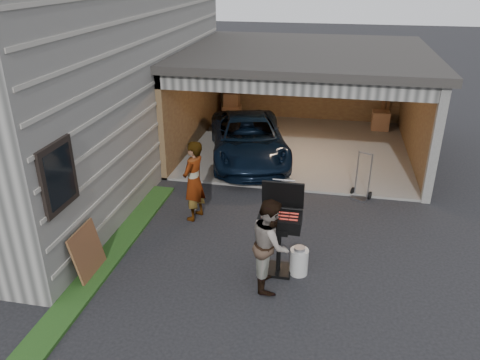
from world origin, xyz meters
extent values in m
plane|color=black|center=(0.00, 0.00, 0.00)|extent=(80.00, 80.00, 0.00)
cube|color=#474744|center=(-6.00, 4.00, 2.75)|extent=(7.00, 11.00, 5.50)
cube|color=#193814|center=(-2.25, -1.00, 0.03)|extent=(0.50, 8.00, 0.06)
cube|color=#605E59|center=(0.75, 6.50, 0.03)|extent=(6.50, 6.00, 0.06)
cube|color=#4D3524|center=(0.75, 9.43, 1.35)|extent=(6.50, 0.15, 2.70)
cube|color=#4D3524|center=(3.92, 6.50, 1.35)|extent=(0.15, 6.00, 2.70)
cube|color=#4D3524|center=(-2.42, 6.50, 1.35)|extent=(0.15, 6.00, 2.70)
cube|color=#2D2B28|center=(0.75, 6.50, 2.80)|extent=(6.80, 6.30, 0.20)
cube|color=#474744|center=(0.75, 3.58, 2.52)|extent=(6.50, 0.16, 0.36)
cube|color=beige|center=(0.75, 4.80, 2.62)|extent=(6.00, 2.40, 0.06)
cube|color=#474744|center=(3.90, 3.55, 1.35)|extent=(0.20, 0.18, 2.70)
cube|color=brown|center=(-1.80, 8.70, 0.31)|extent=(0.60, 0.50, 0.50)
cube|color=brown|center=(-1.80, 8.70, 0.79)|extent=(0.50, 0.45, 0.45)
cube|color=brown|center=(3.20, 8.60, 0.36)|extent=(0.55, 0.50, 0.60)
cube|color=brown|center=(3.38, 9.20, 1.20)|extent=(0.24, 0.43, 2.20)
imported|color=black|center=(-0.58, 5.21, 0.59)|extent=(3.02, 4.62, 1.18)
imported|color=#9FBAC8|center=(-1.10, 1.79, 0.87)|extent=(0.57, 0.72, 1.75)
imported|color=#492B1C|center=(0.80, -0.20, 0.81)|extent=(0.75, 0.89, 1.62)
cube|color=black|center=(0.90, 0.20, 0.03)|extent=(0.47, 0.47, 0.06)
cylinder|color=black|center=(0.90, 0.20, 0.50)|extent=(0.08, 0.08, 0.93)
cube|color=black|center=(0.90, 0.20, 1.03)|extent=(0.73, 0.51, 0.22)
cube|color=#59595B|center=(0.90, 0.20, 1.12)|extent=(0.66, 0.44, 0.02)
cube|color=black|center=(0.90, 0.52, 1.37)|extent=(0.73, 0.13, 0.51)
cylinder|color=beige|center=(1.26, 0.21, 0.24)|extent=(0.38, 0.38, 0.49)
cube|color=brown|center=(-2.34, -0.55, 0.45)|extent=(0.23, 0.82, 0.91)
cube|color=slate|center=(2.40, 3.40, 0.02)|extent=(0.43, 0.36, 0.04)
cylinder|color=black|center=(2.26, 3.60, 0.09)|extent=(0.11, 0.19, 0.19)
cylinder|color=black|center=(2.64, 3.43, 0.09)|extent=(0.11, 0.19, 0.19)
cylinder|color=slate|center=(2.30, 3.58, 0.58)|extent=(0.03, 0.03, 1.10)
cylinder|color=slate|center=(2.59, 3.45, 0.58)|extent=(0.03, 0.03, 1.10)
cylinder|color=slate|center=(2.45, 3.52, 1.10)|extent=(0.30, 0.15, 0.03)
camera|label=1|loc=(1.60, -6.72, 4.98)|focal=35.00mm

